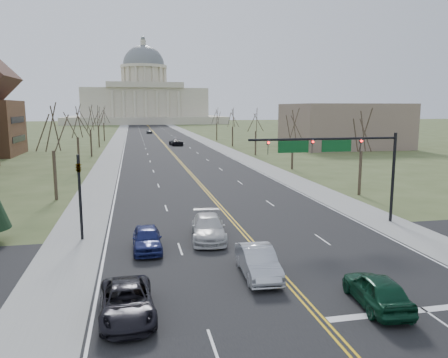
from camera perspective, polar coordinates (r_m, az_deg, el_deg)
name	(u,v)px	position (r m, az deg, el deg)	size (l,w,h in m)	color
ground	(313,310)	(21.20, 11.54, -16.48)	(600.00, 600.00, 0.00)	#3E4C26
road	(160,140)	(128.01, -8.33, 5.12)	(20.00, 380.00, 0.01)	black
cross_road	(272,265)	(26.35, 6.29, -11.06)	(120.00, 14.00, 0.01)	black
sidewalk_left	(118,140)	(127.84, -13.72, 4.96)	(4.00, 380.00, 0.03)	gray
sidewalk_right	(201,139)	(129.30, -2.99, 5.25)	(4.00, 380.00, 0.03)	gray
center_line	(160,139)	(128.01, -8.33, 5.13)	(0.42, 380.00, 0.01)	gold
edge_line_left	(126,140)	(127.79, -12.73, 4.99)	(0.15, 380.00, 0.01)	silver
edge_line_right	(194,139)	(128.98, -3.96, 5.24)	(0.15, 380.00, 0.01)	silver
stop_bar	(424,310)	(22.76, 24.66, -15.26)	(9.50, 0.50, 0.01)	silver
capitol	(145,99)	(267.52, -10.31, 10.26)	(90.00, 60.00, 50.00)	beige
signal_mast	(336,152)	(34.67, 14.37, 3.41)	(12.12, 0.44, 7.20)	black
signal_left	(80,188)	(31.64, -18.35, -1.06)	(0.32, 0.36, 6.00)	black
tree_r_0	(362,133)	(47.62, 17.59, 5.75)	(3.74, 3.74, 8.50)	#352C1F
tree_l_0	(52,130)	(46.15, -21.53, 5.92)	(3.96, 3.96, 9.00)	#352C1F
tree_r_1	(293,125)	(65.77, 9.01, 6.94)	(3.74, 3.74, 8.50)	#352C1F
tree_l_1	(77,123)	(65.94, -18.66, 6.91)	(3.96, 3.96, 9.00)	#352C1F
tree_r_2	(256,121)	(84.76, 4.18, 7.53)	(3.74, 3.74, 8.50)	#352C1F
tree_l_2	(90,120)	(85.82, -17.11, 7.43)	(3.96, 3.96, 9.00)	#352C1F
tree_r_3	(233,119)	(104.12, 1.13, 7.89)	(3.74, 3.74, 8.50)	#352C1F
tree_l_3	(98,117)	(105.75, -16.14, 7.76)	(3.96, 3.96, 9.00)	#352C1F
tree_r_4	(217,117)	(123.69, -0.97, 8.11)	(3.74, 3.74, 8.50)	#352C1F
tree_l_4	(103,116)	(125.70, -15.48, 7.98)	(3.96, 3.96, 9.00)	#352C1F
bldg_right_mass	(344,126)	(105.05, 15.37, 6.72)	(25.00, 20.00, 10.00)	#7D6658
car_nb_inner_lead	(377,290)	(22.03, 19.34, -13.52)	(1.87, 4.64, 1.58)	#0C3521
car_sb_inner_lead	(258,262)	(24.35, 4.47, -10.72)	(1.72, 4.94, 1.63)	#A6A8AE
car_sb_outer_lead	(127,302)	(20.37, -12.58, -15.40)	(2.34, 5.06, 1.41)	black
car_sb_inner_second	(208,228)	(30.80, -2.06, -6.37)	(2.30, 5.66, 1.64)	beige
car_sb_outer_second	(147,239)	(28.90, -10.02, -7.66)	(1.83, 4.55, 1.55)	navy
car_far_nb	(176,142)	(107.70, -6.30, 4.82)	(2.62, 5.67, 1.58)	black
car_far_sb	(149,131)	(158.48, -9.73, 6.18)	(1.96, 4.88, 1.66)	#44474A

